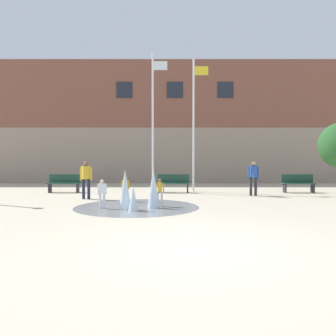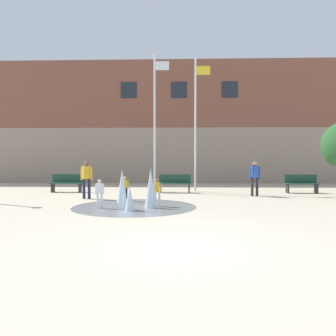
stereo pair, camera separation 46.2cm
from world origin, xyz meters
TOP-DOWN VIEW (x-y plane):
  - ground_plane at (0.00, 0.00)m, footprint 100.00×100.00m
  - library_building at (0.00, 19.66)m, footprint 36.00×6.05m
  - splash_fountain at (-1.48, 4.89)m, footprint 4.36×4.36m
  - park_bench_far_left at (-5.70, 10.28)m, footprint 1.60×0.44m
  - park_bench_left_of_flagpoles at (-0.20, 10.24)m, footprint 1.60×0.44m
  - park_bench_far_right at (6.06, 10.23)m, footprint 1.60×0.44m
  - adult_near_bench at (3.45, 8.86)m, footprint 0.50×0.38m
  - adult_in_red at (-3.92, 7.55)m, footprint 0.50×0.37m
  - child_in_fountain at (-2.17, 6.81)m, footprint 0.31×0.24m
  - child_running at (-2.71, 4.88)m, footprint 0.31×0.20m
  - child_with_pink_shirt at (-0.77, 5.39)m, footprint 0.31×0.22m
  - flagpole_left at (-1.23, 10.77)m, footprint 0.80×0.10m
  - flagpole_right at (0.87, 10.77)m, footprint 0.80×0.10m

SIDE VIEW (x-z plane):
  - ground_plane at x=0.00m, z-range 0.00..0.00m
  - park_bench_far_left at x=-5.70m, z-range 0.02..0.93m
  - park_bench_left_of_flagpoles at x=-0.20m, z-range 0.02..0.93m
  - park_bench_far_right at x=6.06m, z-range 0.02..0.93m
  - splash_fountain at x=-1.48m, z-range -0.19..1.19m
  - child_in_fountain at x=-2.17m, z-range 0.09..1.07m
  - child_running at x=-2.71m, z-range 0.09..1.07m
  - child_with_pink_shirt at x=-0.77m, z-range 0.09..1.07m
  - adult_near_bench at x=3.45m, z-range 0.14..1.73m
  - adult_in_red at x=-3.92m, z-range 0.14..1.73m
  - flagpole_right at x=0.87m, z-range 0.24..7.08m
  - flagpole_left at x=-1.23m, z-range 0.24..7.34m
  - library_building at x=0.00m, z-range 0.00..8.61m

